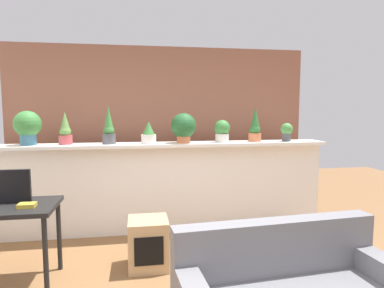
{
  "coord_description": "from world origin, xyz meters",
  "views": [
    {
      "loc": [
        -0.35,
        -2.28,
        1.61
      ],
      "look_at": [
        0.24,
        1.26,
        1.23
      ],
      "focal_mm": 31.12,
      "sensor_mm": 36.0,
      "label": 1
    }
  ],
  "objects_px": {
    "potted_plant_0": "(28,126)",
    "potted_plant_3": "(149,134)",
    "tv_monitor": "(4,187)",
    "potted_plant_5": "(222,131)",
    "potted_plant_4": "(183,127)",
    "potted_plant_7": "(287,131)",
    "potted_plant_2": "(109,128)",
    "book_on_desk": "(27,205)",
    "potted_plant_1": "(65,131)",
    "side_cube_shelf": "(148,243)",
    "potted_plant_6": "(255,127)"
  },
  "relations": [
    {
      "from": "potted_plant_0",
      "to": "potted_plant_3",
      "type": "distance_m",
      "value": 1.45
    },
    {
      "from": "potted_plant_3",
      "to": "tv_monitor",
      "type": "bearing_deg",
      "value": -143.59
    },
    {
      "from": "potted_plant_3",
      "to": "potted_plant_5",
      "type": "distance_m",
      "value": 0.96
    },
    {
      "from": "potted_plant_3",
      "to": "potted_plant_4",
      "type": "relative_size",
      "value": 0.73
    },
    {
      "from": "potted_plant_0",
      "to": "potted_plant_4",
      "type": "distance_m",
      "value": 1.89
    },
    {
      "from": "potted_plant_5",
      "to": "potted_plant_7",
      "type": "bearing_deg",
      "value": -1.66
    },
    {
      "from": "potted_plant_0",
      "to": "potted_plant_2",
      "type": "height_order",
      "value": "potted_plant_2"
    },
    {
      "from": "tv_monitor",
      "to": "book_on_desk",
      "type": "relative_size",
      "value": 3.16
    },
    {
      "from": "potted_plant_1",
      "to": "potted_plant_4",
      "type": "bearing_deg",
      "value": -2.03
    },
    {
      "from": "potted_plant_0",
      "to": "side_cube_shelf",
      "type": "distance_m",
      "value": 2.06
    },
    {
      "from": "potted_plant_0",
      "to": "book_on_desk",
      "type": "xyz_separation_m",
      "value": [
        0.33,
        -1.22,
        -0.64
      ]
    },
    {
      "from": "potted_plant_0",
      "to": "potted_plant_3",
      "type": "relative_size",
      "value": 1.48
    },
    {
      "from": "potted_plant_1",
      "to": "potted_plant_3",
      "type": "height_order",
      "value": "potted_plant_1"
    },
    {
      "from": "potted_plant_0",
      "to": "potted_plant_5",
      "type": "bearing_deg",
      "value": -0.44
    },
    {
      "from": "potted_plant_5",
      "to": "side_cube_shelf",
      "type": "xyz_separation_m",
      "value": [
        -1.01,
        -0.96,
        -1.08
      ]
    },
    {
      "from": "potted_plant_6",
      "to": "potted_plant_7",
      "type": "distance_m",
      "value": 0.44
    },
    {
      "from": "potted_plant_5",
      "to": "potted_plant_6",
      "type": "xyz_separation_m",
      "value": [
        0.46,
        0.02,
        0.04
      ]
    },
    {
      "from": "potted_plant_3",
      "to": "potted_plant_6",
      "type": "relative_size",
      "value": 0.6
    },
    {
      "from": "potted_plant_0",
      "to": "potted_plant_6",
      "type": "bearing_deg",
      "value": 0.1
    },
    {
      "from": "potted_plant_4",
      "to": "potted_plant_7",
      "type": "height_order",
      "value": "potted_plant_4"
    },
    {
      "from": "potted_plant_2",
      "to": "tv_monitor",
      "type": "height_order",
      "value": "potted_plant_2"
    },
    {
      "from": "tv_monitor",
      "to": "book_on_desk",
      "type": "distance_m",
      "value": 0.32
    },
    {
      "from": "potted_plant_2",
      "to": "side_cube_shelf",
      "type": "height_order",
      "value": "potted_plant_2"
    },
    {
      "from": "potted_plant_0",
      "to": "tv_monitor",
      "type": "bearing_deg",
      "value": -85.0
    },
    {
      "from": "potted_plant_1",
      "to": "potted_plant_3",
      "type": "bearing_deg",
      "value": -3.28
    },
    {
      "from": "side_cube_shelf",
      "to": "potted_plant_0",
      "type": "bearing_deg",
      "value": 144.95
    },
    {
      "from": "potted_plant_2",
      "to": "potted_plant_6",
      "type": "height_order",
      "value": "potted_plant_2"
    },
    {
      "from": "tv_monitor",
      "to": "potted_plant_7",
      "type": "bearing_deg",
      "value": 17.45
    },
    {
      "from": "potted_plant_0",
      "to": "potted_plant_2",
      "type": "xyz_separation_m",
      "value": [
        0.95,
        -0.03,
        -0.04
      ]
    },
    {
      "from": "potted_plant_0",
      "to": "potted_plant_7",
      "type": "relative_size",
      "value": 1.68
    },
    {
      "from": "potted_plant_3",
      "to": "tv_monitor",
      "type": "xyz_separation_m",
      "value": [
        -1.35,
        -1.0,
        -0.4
      ]
    },
    {
      "from": "tv_monitor",
      "to": "side_cube_shelf",
      "type": "distance_m",
      "value": 1.46
    },
    {
      "from": "potted_plant_2",
      "to": "potted_plant_6",
      "type": "bearing_deg",
      "value": 0.93
    },
    {
      "from": "potted_plant_2",
      "to": "potted_plant_1",
      "type": "bearing_deg",
      "value": 176.77
    },
    {
      "from": "potted_plant_7",
      "to": "tv_monitor",
      "type": "distance_m",
      "value": 3.39
    },
    {
      "from": "potted_plant_0",
      "to": "potted_plant_1",
      "type": "xyz_separation_m",
      "value": [
        0.43,
        0.0,
        -0.06
      ]
    },
    {
      "from": "potted_plant_1",
      "to": "side_cube_shelf",
      "type": "xyz_separation_m",
      "value": [
        0.97,
        -0.98,
        -1.1
      ]
    },
    {
      "from": "potted_plant_2",
      "to": "potted_plant_7",
      "type": "relative_size",
      "value": 1.92
    },
    {
      "from": "book_on_desk",
      "to": "potted_plant_0",
      "type": "bearing_deg",
      "value": 105.32
    },
    {
      "from": "potted_plant_3",
      "to": "potted_plant_7",
      "type": "distance_m",
      "value": 1.86
    },
    {
      "from": "potted_plant_1",
      "to": "potted_plant_0",
      "type": "bearing_deg",
      "value": -179.54
    },
    {
      "from": "potted_plant_5",
      "to": "book_on_desk",
      "type": "xyz_separation_m",
      "value": [
        -2.07,
        -1.2,
        -0.56
      ]
    },
    {
      "from": "potted_plant_0",
      "to": "side_cube_shelf",
      "type": "bearing_deg",
      "value": -35.05
    },
    {
      "from": "potted_plant_5",
      "to": "potted_plant_0",
      "type": "bearing_deg",
      "value": 179.56
    },
    {
      "from": "potted_plant_1",
      "to": "tv_monitor",
      "type": "height_order",
      "value": "potted_plant_1"
    },
    {
      "from": "potted_plant_7",
      "to": "side_cube_shelf",
      "type": "relative_size",
      "value": 0.49
    },
    {
      "from": "potted_plant_2",
      "to": "book_on_desk",
      "type": "bearing_deg",
      "value": -117.43
    },
    {
      "from": "book_on_desk",
      "to": "potted_plant_1",
      "type": "bearing_deg",
      "value": 85.5
    },
    {
      "from": "potted_plant_4",
      "to": "potted_plant_3",
      "type": "bearing_deg",
      "value": -179.18
    },
    {
      "from": "potted_plant_6",
      "to": "potted_plant_4",
      "type": "bearing_deg",
      "value": -176.89
    }
  ]
}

